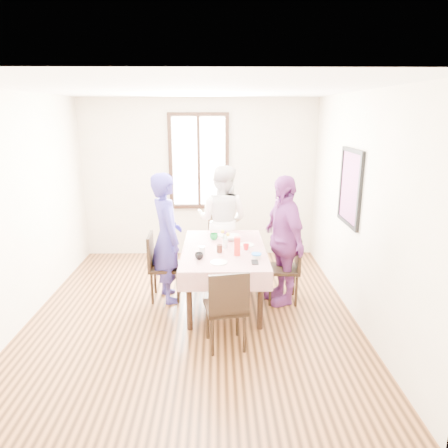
{
  "coord_description": "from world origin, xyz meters",
  "views": [
    {
      "loc": [
        0.32,
        -4.66,
        2.45
      ],
      "look_at": [
        0.39,
        0.23,
        1.1
      ],
      "focal_mm": 32.39,
      "sensor_mm": 36.0,
      "label": 1
    }
  ],
  "objects": [
    {
      "name": "person_right",
      "position": [
        1.16,
        0.33,
        0.85
      ],
      "size": [
        0.67,
        1.07,
        1.7
      ],
      "primitive_type": "imported",
      "rotation": [
        0.0,
        0.0,
        -1.29
      ],
      "color": "#752F77",
      "rests_on": "ground"
    },
    {
      "name": "chair_far",
      "position": [
        0.39,
        1.32,
        0.46
      ],
      "size": [
        0.47,
        0.47,
        0.91
      ],
      "primitive_type": "cube",
      "rotation": [
        0.0,
        0.0,
        3.26
      ],
      "color": "black",
      "rests_on": "ground"
    },
    {
      "name": "smartphone",
      "position": [
        0.75,
        -0.25,
        0.77
      ],
      "size": [
        0.08,
        0.16,
        0.01
      ],
      "primitive_type": "cube",
      "color": "black",
      "rests_on": "tablecloth"
    },
    {
      "name": "dining_table",
      "position": [
        0.39,
        0.28,
        0.38
      ],
      "size": [
        0.94,
        1.51,
        0.75
      ],
      "primitive_type": "cube",
      "color": "black",
      "rests_on": "ground"
    },
    {
      "name": "art_poster",
      "position": [
        1.98,
        0.3,
        1.55
      ],
      "size": [
        0.04,
        0.76,
        0.96
      ],
      "primitive_type": "cube",
      "color": "red",
      "rests_on": "right_wall"
    },
    {
      "name": "serving_bowl",
      "position": [
        0.5,
        0.65,
        0.79
      ],
      "size": [
        0.26,
        0.26,
        0.06
      ],
      "primitive_type": "imported",
      "rotation": [
        0.0,
        0.0,
        0.1
      ],
      "color": "white",
      "rests_on": "tablecloth"
    },
    {
      "name": "plate_near",
      "position": [
        0.33,
        -0.25,
        0.77
      ],
      "size": [
        0.2,
        0.2,
        0.01
      ],
      "primitive_type": "cylinder",
      "color": "white",
      "rests_on": "tablecloth"
    },
    {
      "name": "window_frame",
      "position": [
        0.0,
        2.23,
        1.65
      ],
      "size": [
        1.02,
        0.06,
        1.62
      ],
      "primitive_type": "cube",
      "color": "black",
      "rests_on": "back_wall"
    },
    {
      "name": "chair_left",
      "position": [
        -0.39,
        0.42,
        0.46
      ],
      "size": [
        0.43,
        0.43,
        0.91
      ],
      "primitive_type": "cube",
      "rotation": [
        0.0,
        0.0,
        -1.54
      ],
      "color": "black",
      "rests_on": "ground"
    },
    {
      "name": "tablecloth",
      "position": [
        0.39,
        0.28,
        0.76
      ],
      "size": [
        1.06,
        1.63,
        0.01
      ],
      "primitive_type": "cube",
      "color": "#5E0209",
      "rests_on": "dining_table"
    },
    {
      "name": "flower_bunch",
      "position": [
        0.41,
        0.29,
        0.93
      ],
      "size": [
        0.09,
        0.09,
        0.1
      ],
      "primitive_type": null,
      "color": "yellow",
      "rests_on": "flower_vase"
    },
    {
      "name": "juice_carton",
      "position": [
        0.55,
        0.01,
        0.88
      ],
      "size": [
        0.07,
        0.07,
        0.23
      ],
      "primitive_type": "cube",
      "color": "red",
      "rests_on": "tablecloth"
    },
    {
      "name": "chair_right",
      "position": [
        1.18,
        0.33,
        0.46
      ],
      "size": [
        0.45,
        0.45,
        0.91
      ],
      "primitive_type": "cube",
      "rotation": [
        0.0,
        0.0,
        1.49
      ],
      "color": "black",
      "rests_on": "ground"
    },
    {
      "name": "ground",
      "position": [
        0.0,
        0.0,
        0.0
      ],
      "size": [
        4.5,
        4.5,
        0.0
      ],
      "primitive_type": "plane",
      "color": "black",
      "rests_on": "ground"
    },
    {
      "name": "butter_tub",
      "position": [
        0.78,
        -0.11,
        0.79
      ],
      "size": [
        0.1,
        0.1,
        0.05
      ],
      "primitive_type": "cylinder",
      "color": "white",
      "rests_on": "tablecloth"
    },
    {
      "name": "person_far",
      "position": [
        0.39,
        1.3,
        0.85
      ],
      "size": [
        1.01,
        0.91,
        1.71
      ],
      "primitive_type": "imported",
      "rotation": [
        0.0,
        0.0,
        2.76
      ],
      "color": "silver",
      "rests_on": "ground"
    },
    {
      "name": "drinking_glass",
      "position": [
        0.12,
        0.05,
        0.81
      ],
      "size": [
        0.07,
        0.07,
        0.1
      ],
      "primitive_type": "cylinder",
      "color": "silver",
      "rests_on": "tablecloth"
    },
    {
      "name": "right_wall",
      "position": [
        2.0,
        0.0,
        1.35
      ],
      "size": [
        0.0,
        4.5,
        4.5
      ],
      "primitive_type": "plane",
      "rotation": [
        1.57,
        0.0,
        -1.57
      ],
      "color": "beige",
      "rests_on": "ground"
    },
    {
      "name": "flower_vase",
      "position": [
        0.41,
        0.29,
        0.82
      ],
      "size": [
        0.06,
        0.06,
        0.12
      ],
      "primitive_type": "cylinder",
      "color": "silver",
      "rests_on": "tablecloth"
    },
    {
      "name": "mug_green",
      "position": [
        0.26,
        0.65,
        0.81
      ],
      "size": [
        0.12,
        0.12,
        0.09
      ],
      "primitive_type": "imported",
      "rotation": [
        0.0,
        0.0,
        0.07
      ],
      "color": "#0C7226",
      "rests_on": "tablecloth"
    },
    {
      "name": "plate_right",
      "position": [
        0.69,
        0.39,
        0.77
      ],
      "size": [
        0.2,
        0.2,
        0.01
      ],
      "primitive_type": "cylinder",
      "color": "white",
      "rests_on": "tablecloth"
    },
    {
      "name": "chair_near",
      "position": [
        0.39,
        -0.76,
        0.46
      ],
      "size": [
        0.49,
        0.49,
        0.91
      ],
      "primitive_type": "cube",
      "rotation": [
        0.0,
        0.0,
        0.17
      ],
      "color": "black",
      "rests_on": "ground"
    },
    {
      "name": "person_left",
      "position": [
        -0.37,
        0.42,
        0.86
      ],
      "size": [
        0.61,
        0.74,
        1.73
      ],
      "primitive_type": "imported",
      "rotation": [
        0.0,
        0.0,
        1.94
      ],
      "color": "navy",
      "rests_on": "ground"
    },
    {
      "name": "back_wall",
      "position": [
        0.0,
        2.25,
        1.35
      ],
      "size": [
        4.0,
        0.0,
        4.0
      ],
      "primitive_type": "plane",
      "rotation": [
        1.57,
        0.0,
        0.0
      ],
      "color": "beige",
      "rests_on": "ground"
    },
    {
      "name": "butter_lid",
      "position": [
        0.78,
        -0.11,
        0.82
      ],
      "size": [
        0.12,
        0.12,
        0.01
      ],
      "primitive_type": "cylinder",
      "color": "blue",
      "rests_on": "butter_tub"
    },
    {
      "name": "mug_flag",
      "position": [
        0.68,
        0.21,
        0.8
      ],
      "size": [
        0.11,
        0.11,
        0.08
      ],
      "primitive_type": "imported",
      "rotation": [
        0.0,
        0.0,
        0.41
      ],
      "color": "red",
      "rests_on": "tablecloth"
    },
    {
      "name": "mug_black",
      "position": [
        0.09,
        -0.12,
        0.8
      ],
      "size": [
        0.11,
        0.11,
        0.08
      ],
      "primitive_type": "imported",
      "rotation": [
        0.0,
        0.0,
        -0.04
      ],
      "color": "black",
      "rests_on": "tablecloth"
    },
    {
      "name": "jam_jar",
      "position": [
        0.34,
        0.12,
        0.81
      ],
      "size": [
        0.07,
        0.07,
        0.1
      ],
      "primitive_type": "cylinder",
      "color": "black",
      "rests_on": "tablecloth"
    },
    {
      "name": "window_pane",
      "position": [
        0.0,
        2.24,
        1.65
      ],
      "size": [
        0.9,
        0.02,
        1.5
      ],
      "primitive_type": "cube",
      "color": "white",
      "rests_on": "back_wall"
    },
    {
      "name": "plate_far",
      "position": [
        0.39,
        0.84,
        0.77
      ],
      "size": [
        0.2,
        0.2,
        0.01
      ],
      "primitive_type": "cylinder",
      "color": "white",
      "rests_on": "tablecloth"
    }
  ]
}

